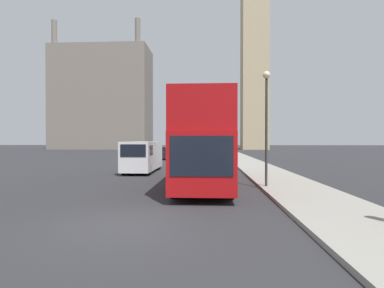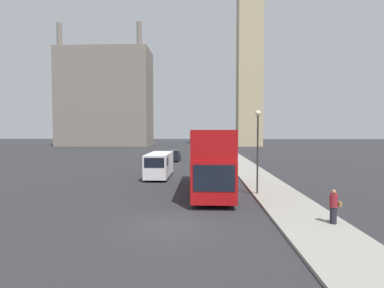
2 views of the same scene
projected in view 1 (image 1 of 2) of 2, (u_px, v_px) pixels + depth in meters
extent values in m
plane|color=#28282B|center=(120.00, 225.00, 8.37)|extent=(300.00, 300.00, 0.00)
cube|color=gray|center=(365.00, 226.00, 8.01)|extent=(3.32, 120.00, 0.15)
cube|color=tan|center=(254.00, 60.00, 80.62)|extent=(6.85, 6.85, 48.23)
cube|color=slate|center=(103.00, 99.00, 84.16)|extent=(26.43, 11.85, 28.20)
cylinder|color=slate|center=(54.00, 32.00, 79.54)|extent=(1.42, 1.42, 6.20)
cylinder|color=slate|center=(138.00, 30.00, 78.34)|extent=(1.42, 1.42, 6.20)
cube|color=#A80F11|center=(204.00, 157.00, 15.95)|extent=(2.59, 10.46, 2.43)
cube|color=#A80F11|center=(204.00, 118.00, 15.93)|extent=(2.59, 10.25, 1.71)
cube|color=black|center=(204.00, 142.00, 15.94)|extent=(2.63, 10.04, 0.55)
cube|color=black|center=(204.00, 109.00, 15.92)|extent=(2.63, 9.83, 0.55)
cube|color=black|center=(201.00, 156.00, 10.71)|extent=(2.28, 0.03, 1.46)
cylinder|color=black|center=(180.00, 184.00, 12.36)|extent=(0.73, 1.12, 1.12)
cylinder|color=black|center=(225.00, 185.00, 12.26)|extent=(0.73, 1.12, 1.12)
cylinder|color=black|center=(190.00, 168.00, 19.67)|extent=(0.73, 1.12, 1.12)
cylinder|color=black|center=(219.00, 168.00, 19.57)|extent=(0.73, 1.12, 1.12)
cube|color=white|center=(143.00, 155.00, 22.70)|extent=(2.01, 6.04, 2.09)
cube|color=black|center=(133.00, 151.00, 19.67)|extent=(1.71, 0.02, 0.84)
cube|color=black|center=(137.00, 150.00, 20.74)|extent=(2.04, 1.09, 0.67)
cylinder|color=black|center=(126.00, 169.00, 20.70)|extent=(0.50, 0.74, 0.74)
cylinder|color=black|center=(147.00, 170.00, 20.62)|extent=(0.50, 0.74, 0.74)
cylinder|color=black|center=(139.00, 165.00, 24.80)|extent=(0.50, 0.74, 0.74)
cylinder|color=black|center=(157.00, 165.00, 24.72)|extent=(0.50, 0.74, 0.74)
cylinder|color=#2D332D|center=(266.00, 132.00, 14.61)|extent=(0.12, 0.12, 5.25)
sphere|color=beige|center=(267.00, 75.00, 14.58)|extent=(0.36, 0.36, 0.36)
cube|color=black|center=(168.00, 155.00, 38.53)|extent=(1.89, 4.65, 0.82)
cube|color=black|center=(168.00, 149.00, 38.64)|extent=(1.70, 2.23, 0.57)
cylinder|color=black|center=(160.00, 157.00, 37.09)|extent=(0.42, 0.66, 0.66)
cylinder|color=black|center=(172.00, 157.00, 37.01)|extent=(0.42, 0.66, 0.66)
cylinder|color=black|center=(164.00, 156.00, 40.06)|extent=(0.42, 0.66, 0.66)
cylinder|color=black|center=(175.00, 156.00, 39.98)|extent=(0.42, 0.66, 0.66)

